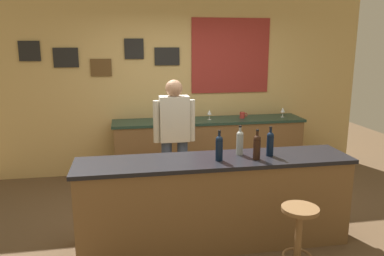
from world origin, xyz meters
The scene contains 14 objects.
ground_plane centered at (0.00, 0.00, 0.00)m, with size 10.00×10.00×0.00m, color brown.
back_wall centered at (0.01, 2.03, 1.42)m, with size 6.00×0.09×2.80m.
bar_counter centered at (0.00, -0.40, 0.46)m, with size 2.78×0.60×0.92m.
side_counter centered at (0.40, 1.65, 0.45)m, with size 2.94×0.56×0.90m.
bartender centered at (-0.28, 0.61, 0.94)m, with size 0.52×0.21×1.62m.
bar_stool centered at (0.57, -1.14, 0.46)m, with size 0.32×0.32×0.68m.
wine_bottle_a centered at (0.02, -0.47, 1.06)m, with size 0.07×0.07×0.31m.
wine_bottle_b centered at (0.28, -0.30, 1.06)m, with size 0.07×0.07×0.31m.
wine_bottle_c centered at (0.40, -0.49, 1.06)m, with size 0.07×0.07×0.31m.
wine_bottle_d centered at (0.58, -0.40, 1.06)m, with size 0.07×0.07×0.31m.
wine_glass_a centered at (-0.36, 1.65, 1.01)m, with size 0.07×0.07×0.16m.
wine_glass_b centered at (0.40, 1.65, 1.01)m, with size 0.07×0.07×0.16m.
wine_glass_c centered at (1.59, 1.64, 1.01)m, with size 0.07×0.07×0.16m.
coffee_mug centered at (0.94, 1.67, 0.95)m, with size 0.13×0.08×0.09m.
Camera 1 is at (-0.87, -3.94, 2.05)m, focal length 35.54 mm.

